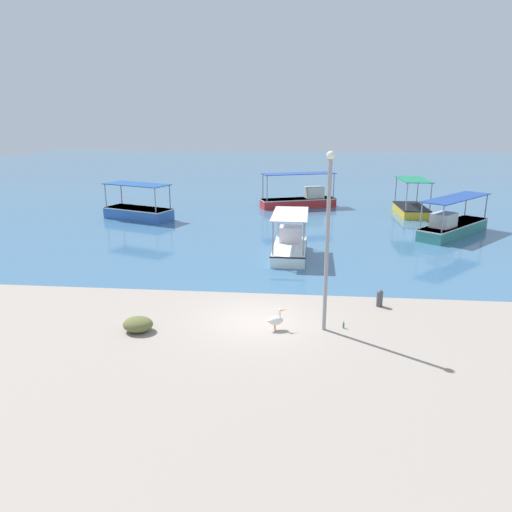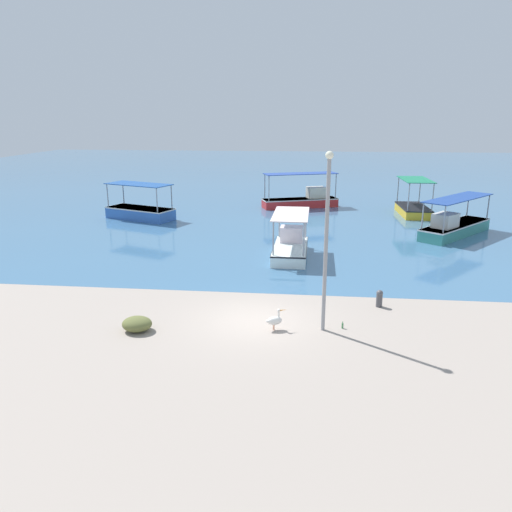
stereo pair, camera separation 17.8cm
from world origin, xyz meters
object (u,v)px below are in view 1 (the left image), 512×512
Objects in this scene: fishing_boat_far_left at (138,212)px; glass_bottle at (344,325)px; net_pile at (138,324)px; fishing_boat_near_right at (300,199)px; fishing_boat_outer at (290,246)px; fishing_boat_center at (452,226)px; fishing_boat_near_left at (411,208)px; lamp_post at (328,234)px; pelican at (276,320)px; mooring_bollard at (380,297)px.

fishing_boat_far_left is 23.26m from glass_bottle.
fishing_boat_near_right is at bearing 78.12° from net_pile.
net_pile is at bearing -115.85° from fishing_boat_outer.
fishing_boat_far_left is at bearing -152.16° from fishing_boat_near_right.
fishing_boat_center reaches higher than fishing_boat_outer.
fishing_boat_near_left is 24.07m from lamp_post.
fishing_boat_far_left reaches higher than glass_bottle.
mooring_bollard is at bearing 34.02° from pelican.
glass_bottle is (7.39, 1.02, -0.16)m from net_pile.
fishing_boat_far_left reaches higher than pelican.
mooring_bollard is at bearing -46.37° from fishing_boat_far_left.
fishing_boat_center is at bearing -8.11° from fishing_boat_far_left.
fishing_boat_near_right is (0.37, 15.47, 0.07)m from fishing_boat_outer.
glass_bottle is at bearing -53.23° from fishing_boat_far_left.
net_pile is (6.53, -19.64, -0.31)m from fishing_boat_far_left.
pelican is (-0.17, -9.90, -0.21)m from fishing_boat_outer.
glass_bottle is at bearing 9.21° from pelican.
fishing_boat_outer is at bearing -124.87° from fishing_boat_near_left.
fishing_boat_near_left is 24.67m from pelican.
glass_bottle is (-1.60, -2.34, -0.27)m from mooring_bollard.
fishing_boat_near_right reaches higher than glass_bottle.
fishing_boat_near_left is 17.21× the size of glass_bottle.
fishing_boat_near_right is 25.35m from lamp_post.
pelican reaches higher than net_pile.
net_pile is (-5.09, -10.51, -0.31)m from fishing_boat_outer.
glass_bottle is (1.92, -24.97, -0.55)m from fishing_boat_near_right.
net_pile is (-15.36, -16.52, -0.36)m from fishing_boat_center.
fishing_boat_center is at bearing -80.08° from fishing_boat_near_left.
fishing_boat_near_left is 27.43m from net_pile.
fishing_boat_center is at bearing 61.01° from lamp_post.
net_pile reaches higher than glass_bottle.
fishing_boat_near_right is at bearing 88.78° from pelican.
lamp_post is (13.20, -18.82, 2.98)m from fishing_boat_far_left.
net_pile is at bearing -101.88° from fishing_boat_near_right.
fishing_boat_far_left is 1.19× the size of fishing_boat_near_left.
fishing_boat_near_right is (-9.90, 9.46, 0.03)m from fishing_boat_center.
lamp_post reaches higher than net_pile.
fishing_boat_near_right reaches higher than fishing_boat_near_left.
fishing_boat_near_left reaches higher than pelican.
mooring_bollard is at bearing 55.64° from glass_bottle.
lamp_post is at bearing 7.03° from net_pile.
lamp_post is (-7.48, -22.68, 3.02)m from fishing_boat_near_left.
pelican is at bearing -123.27° from fishing_boat_center.
fishing_boat_near_left reaches higher than glass_bottle.
fishing_boat_near_right is at bearing 27.84° from fishing_boat_far_left.
pelican is at bearing -58.95° from fishing_boat_far_left.
fishing_boat_outer reaches higher than mooring_bollard.
fishing_boat_near_left is (-1.22, 6.98, -0.10)m from fishing_boat_center.
lamp_post is at bearing -108.25° from fishing_boat_near_left.
glass_bottle is at bearing -85.60° from fishing_boat_near_right.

